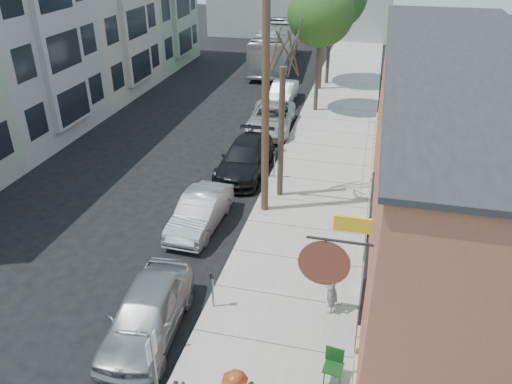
% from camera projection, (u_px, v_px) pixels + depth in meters
% --- Properties ---
extents(ground, '(120.00, 120.00, 0.00)m').
position_uv_depth(ground, '(157.00, 279.00, 16.13)').
color(ground, black).
extents(sidewalk, '(4.50, 58.00, 0.15)m').
position_uv_depth(sidewalk, '(327.00, 155.00, 24.62)').
color(sidewalk, '#ACA99F').
rests_on(sidewalk, ground).
extents(cafe_building, '(6.60, 20.20, 6.61)m').
position_uv_depth(cafe_building, '(452.00, 152.00, 16.97)').
color(cafe_building, '#B45C42').
rests_on(cafe_building, ground).
extents(apartment_row, '(6.30, 32.00, 9.00)m').
position_uv_depth(apartment_row, '(56.00, 36.00, 28.43)').
color(apartment_row, '#97A68C').
rests_on(apartment_row, ground).
extents(sign_post, '(0.07, 0.45, 2.80)m').
position_uv_depth(sign_post, '(155.00, 373.00, 10.45)').
color(sign_post, slate).
rests_on(sign_post, sidewalk).
extents(parking_meter_near, '(0.14, 0.14, 1.24)m').
position_uv_depth(parking_meter_near, '(212.00, 284.00, 14.38)').
color(parking_meter_near, slate).
rests_on(parking_meter_near, sidewalk).
extents(parking_meter_far, '(0.14, 0.14, 1.24)m').
position_uv_depth(parking_meter_far, '(274.00, 160.00, 21.87)').
color(parking_meter_far, slate).
rests_on(parking_meter_far, sidewalk).
extents(utility_pole_near, '(3.57, 0.28, 10.00)m').
position_uv_depth(utility_pole_near, '(264.00, 78.00, 17.34)').
color(utility_pole_near, '#503A28').
rests_on(utility_pole_near, sidewalk).
extents(utility_pole_far, '(1.80, 0.28, 10.00)m').
position_uv_depth(utility_pole_far, '(324.00, 9.00, 31.86)').
color(utility_pole_far, '#503A28').
rests_on(utility_pole_far, sidewalk).
extents(tree_bare, '(0.24, 0.24, 5.35)m').
position_uv_depth(tree_bare, '(281.00, 135.00, 19.61)').
color(tree_bare, '#44392C').
rests_on(tree_bare, sidewalk).
extents(tree_leafy_mid, '(3.73, 3.73, 7.49)m').
position_uv_depth(tree_leafy_mid, '(321.00, 13.00, 27.71)').
color(tree_leafy_mid, '#44392C').
rests_on(tree_leafy_mid, sidewalk).
extents(patio_chair_a, '(0.57, 0.57, 0.88)m').
position_uv_depth(patio_chair_a, '(333.00, 367.00, 12.17)').
color(patio_chair_a, '#124217').
rests_on(patio_chair_a, sidewalk).
extents(patron_grey, '(0.42, 0.59, 1.51)m').
position_uv_depth(patron_grey, '(332.00, 290.00, 14.27)').
color(patron_grey, gray).
rests_on(patron_grey, sidewalk).
extents(car_0, '(2.14, 4.50, 1.49)m').
position_uv_depth(car_0, '(147.00, 313.00, 13.65)').
color(car_0, '#93989A').
rests_on(car_0, ground).
extents(car_1, '(1.53, 4.02, 1.31)m').
position_uv_depth(car_1, '(200.00, 212.00, 18.61)').
color(car_1, '#B2B5BB').
rests_on(car_1, ground).
extents(car_2, '(2.02, 4.95, 1.44)m').
position_uv_depth(car_2, '(245.00, 158.00, 22.74)').
color(car_2, black).
rests_on(car_2, ground).
extents(car_3, '(2.70, 5.23, 1.41)m').
position_uv_depth(car_3, '(271.00, 118.00, 27.46)').
color(car_3, '#B4B9BC').
rests_on(car_3, ground).
extents(car_4, '(1.40, 3.94, 1.30)m').
position_uv_depth(car_4, '(283.00, 92.00, 31.82)').
color(car_4, '#ADAFB5').
rests_on(car_4, ground).
extents(bus, '(3.35, 11.34, 3.12)m').
position_uv_depth(bus, '(275.00, 46.00, 39.64)').
color(bus, silver).
rests_on(bus, ground).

